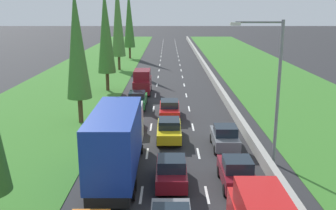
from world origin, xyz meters
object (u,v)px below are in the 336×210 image
poplar_tree_third (107,30)px  street_light_mast (274,83)px  red_hatchback_left_lane (130,120)px  poplar_tree_second (78,44)px  maroon_hatchback_centre_lane (172,171)px  blue_box_truck_left_lane (118,140)px  red_sedan_centre_lane (170,109)px  poplar_tree_fifth (130,18)px  yellow_sedan_centre_lane (170,129)px  maroon_van_left_lane (143,82)px  green_sedan_left_lane (138,100)px  maroon_hatchback_right_lane (237,172)px  grey_hatchback_right_lane (226,137)px  poplar_tree_fourth (119,18)px

poplar_tree_third → street_light_mast: bearing=-58.6°
red_hatchback_left_lane → poplar_tree_second: 7.65m
maroon_hatchback_centre_lane → blue_box_truck_left_lane: size_ratio=0.41×
red_sedan_centre_lane → poplar_tree_fifth: (-7.59, 41.91, 6.91)m
red_hatchback_left_lane → yellow_sedan_centre_lane: red_hatchback_left_lane is taller
street_light_mast → maroon_hatchback_centre_lane: bearing=-153.4°
maroon_van_left_lane → green_sedan_left_lane: bearing=-91.0°
blue_box_truck_left_lane → street_light_mast: size_ratio=1.04×
maroon_hatchback_right_lane → maroon_van_left_lane: 24.76m
grey_hatchback_right_lane → maroon_van_left_lane: maroon_van_left_lane is taller
maroon_hatchback_centre_lane → poplar_tree_third: bearing=106.3°
maroon_hatchback_right_lane → maroon_van_left_lane: size_ratio=0.80×
maroon_hatchback_centre_lane → red_sedan_centre_lane: maroon_hatchback_centre_lane is taller
green_sedan_left_lane → poplar_tree_fourth: bearing=101.2°
maroon_hatchback_right_lane → green_sedan_left_lane: 18.78m
poplar_tree_fifth → poplar_tree_fourth: bearing=-91.4°
poplar_tree_fourth → yellow_sedan_centre_lane: bearing=-76.8°
maroon_hatchback_right_lane → green_sedan_left_lane: size_ratio=0.87×
maroon_hatchback_right_lane → grey_hatchback_right_lane: same height
red_hatchback_left_lane → grey_hatchback_right_lane: bearing=-30.2°
red_sedan_centre_lane → maroon_van_left_lane: (-3.08, 9.95, 0.59)m
yellow_sedan_centre_lane → green_sedan_left_lane: (-3.14, 9.69, 0.00)m
red_hatchback_left_lane → yellow_sedan_centre_lane: size_ratio=0.87×
red_hatchback_left_lane → poplar_tree_fourth: size_ratio=0.27×
poplar_tree_third → poplar_tree_fourth: poplar_tree_fourth is taller
blue_box_truck_left_lane → poplar_tree_fifth: size_ratio=0.70×
maroon_hatchback_right_lane → green_sedan_left_lane: (-6.84, 17.49, -0.02)m
blue_box_truck_left_lane → green_sedan_left_lane: bearing=90.4°
maroon_hatchback_centre_lane → poplar_tree_fourth: 42.78m
maroon_hatchback_right_lane → poplar_tree_second: (-11.32, 12.30, 5.92)m
red_hatchback_left_lane → grey_hatchback_right_lane: (7.17, -4.17, 0.00)m
poplar_tree_second → poplar_tree_fifth: poplar_tree_fifth is taller
yellow_sedan_centre_lane → poplar_tree_third: bearing=112.4°
blue_box_truck_left_lane → street_light_mast: (9.32, 1.81, 3.05)m
blue_box_truck_left_lane → grey_hatchback_right_lane: bearing=33.3°
green_sedan_left_lane → poplar_tree_second: bearing=-130.8°
grey_hatchback_right_lane → poplar_tree_fourth: bearing=108.3°
yellow_sedan_centre_lane → poplar_tree_third: size_ratio=0.37×
blue_box_truck_left_lane → yellow_sedan_centre_lane: 7.19m
grey_hatchback_right_lane → maroon_van_left_lane: 19.16m
maroon_hatchback_centre_lane → poplar_tree_second: poplar_tree_second is taller
grey_hatchback_right_lane → poplar_tree_fifth: size_ratio=0.29×
maroon_hatchback_centre_lane → street_light_mast: street_light_mast is taller
yellow_sedan_centre_lane → grey_hatchback_right_lane: 4.31m
blue_box_truck_left_lane → maroon_van_left_lane: 22.42m
maroon_hatchback_centre_lane → poplar_tree_third: size_ratio=0.32×
blue_box_truck_left_lane → poplar_tree_fifth: (-4.51, 54.36, 5.54)m
poplar_tree_second → poplar_tree_third: size_ratio=0.94×
yellow_sedan_centre_lane → poplar_tree_second: 10.66m
poplar_tree_second → poplar_tree_fourth: poplar_tree_fourth is taller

